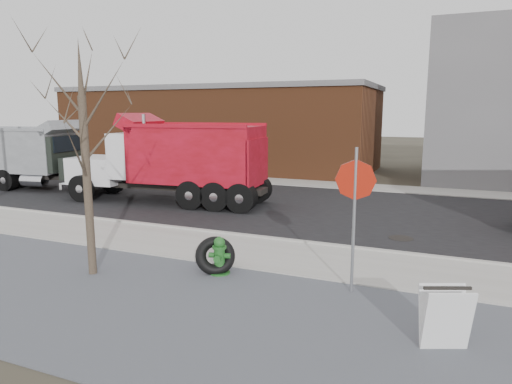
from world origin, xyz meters
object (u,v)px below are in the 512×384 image
at_px(fire_hydrant, 219,257).
at_px(dump_truck_grey, 37,155).
at_px(dump_truck_red_b, 173,159).
at_px(truck_tire, 215,256).
at_px(sandwich_board, 445,318).
at_px(stop_sign, 355,196).

distance_m(fire_hydrant, dump_truck_grey, 15.24).
xyz_separation_m(fire_hydrant, dump_truck_red_b, (-5.54, 6.71, 1.40)).
bearing_deg(truck_tire, sandwich_board, -19.31).
distance_m(sandwich_board, dump_truck_red_b, 13.31).
relative_size(fire_hydrant, dump_truck_red_b, 0.11).
distance_m(fire_hydrant, dump_truck_red_b, 8.82).
xyz_separation_m(fire_hydrant, truck_tire, (-0.15, 0.08, -0.00)).
height_order(stop_sign, dump_truck_grey, dump_truck_grey).
bearing_deg(dump_truck_grey, truck_tire, -35.17).
bearing_deg(dump_truck_grey, dump_truck_red_b, -10.18).
bearing_deg(stop_sign, dump_truck_red_b, 161.88).
height_order(fire_hydrant, truck_tire, fire_hydrant).
bearing_deg(sandwich_board, dump_truck_grey, 131.62).
bearing_deg(fire_hydrant, dump_truck_red_b, 117.00).
xyz_separation_m(fire_hydrant, stop_sign, (2.98, 0.11, 1.61)).
xyz_separation_m(truck_tire, dump_truck_grey, (-13.27, 7.04, 1.24)).
bearing_deg(fire_hydrant, sandwich_board, -31.56).
relative_size(stop_sign, sandwich_board, 2.94).
distance_m(stop_sign, dump_truck_red_b, 10.78).
bearing_deg(sandwich_board, dump_truck_red_b, 118.30).
distance_m(truck_tire, dump_truck_grey, 15.07).
distance_m(stop_sign, dump_truck_grey, 17.83).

